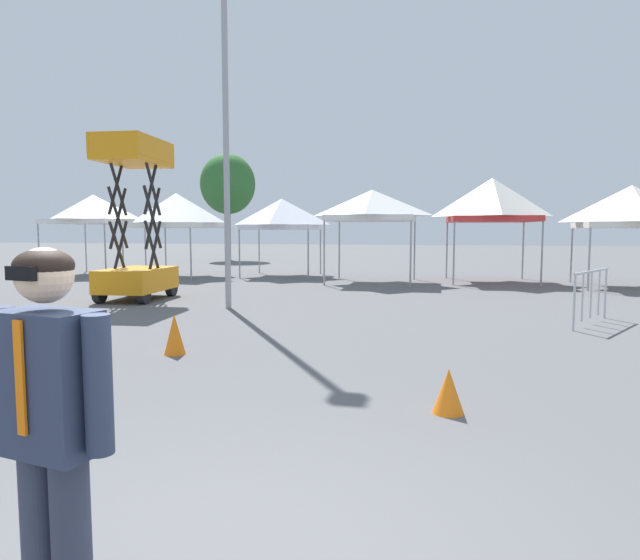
# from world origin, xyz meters

# --- Properties ---
(canopy_tent_left_of_center) EXTENTS (3.16, 3.16, 3.35)m
(canopy_tent_left_of_center) POSITION_xyz_m (-13.31, 17.91, 2.74)
(canopy_tent_left_of_center) COLOR #9E9EA3
(canopy_tent_left_of_center) RESTS_ON ground
(canopy_tent_behind_right) EXTENTS (3.30, 3.30, 3.34)m
(canopy_tent_behind_right) POSITION_xyz_m (-9.39, 17.65, 2.65)
(canopy_tent_behind_right) COLOR #9E9EA3
(canopy_tent_behind_right) RESTS_ON ground
(canopy_tent_behind_center) EXTENTS (3.01, 3.01, 3.14)m
(canopy_tent_behind_center) POSITION_xyz_m (-5.39, 18.97, 2.51)
(canopy_tent_behind_center) COLOR #9E9EA3
(canopy_tent_behind_center) RESTS_ON ground
(canopy_tent_far_right) EXTENTS (3.06, 3.06, 3.29)m
(canopy_tent_far_right) POSITION_xyz_m (-1.43, 16.96, 2.73)
(canopy_tent_far_right) COLOR #9E9EA3
(canopy_tent_far_right) RESTS_ON ground
(canopy_tent_right_of_center) EXTENTS (3.22, 3.22, 3.72)m
(canopy_tent_right_of_center) POSITION_xyz_m (2.73, 18.05, 2.94)
(canopy_tent_right_of_center) COLOR #9E9EA3
(canopy_tent_right_of_center) RESTS_ON ground
(canopy_tent_behind_left) EXTENTS (3.20, 3.20, 3.31)m
(canopy_tent_behind_left) POSITION_xyz_m (6.97, 17.07, 2.62)
(canopy_tent_behind_left) COLOR #9E9EA3
(canopy_tent_behind_left) RESTS_ON ground
(scissor_lift) EXTENTS (1.59, 2.41, 4.26)m
(scissor_lift) POSITION_xyz_m (-6.95, 10.64, 1.27)
(scissor_lift) COLOR black
(scissor_lift) RESTS_ON ground
(person_foreground) EXTENTS (0.64, 0.31, 1.78)m
(person_foreground) POSITION_xyz_m (-0.49, -0.66, 1.03)
(person_foreground) COLOR #33384C
(person_foreground) RESTS_ON ground
(light_pole_near_lift) EXTENTS (0.36, 0.36, 10.18)m
(light_pole_near_lift) POSITION_xyz_m (-3.92, 9.63, 5.67)
(light_pole_near_lift) COLOR #9E9EA3
(light_pole_near_lift) RESTS_ON ground
(tree_behind_tents_left) EXTENTS (3.42, 3.42, 6.65)m
(tree_behind_tents_left) POSITION_xyz_m (-12.19, 29.93, 4.75)
(tree_behind_tents_left) COLOR brown
(tree_behind_tents_left) RESTS_ON ground
(crowd_barrier_by_lift) EXTENTS (1.08, 1.85, 1.08)m
(crowd_barrier_by_lift) POSITION_xyz_m (3.94, 9.08, 0.75)
(crowd_barrier_by_lift) COLOR #B7BABF
(crowd_barrier_by_lift) RESTS_ON ground
(traffic_cone_lot_center) EXTENTS (0.32, 0.32, 0.61)m
(traffic_cone_lot_center) POSITION_xyz_m (-2.81, 4.82, 0.31)
(traffic_cone_lot_center) COLOR orange
(traffic_cone_lot_center) RESTS_ON ground
(traffic_cone_near_barrier) EXTENTS (0.32, 0.32, 0.46)m
(traffic_cone_near_barrier) POSITION_xyz_m (1.17, 2.99, 0.23)
(traffic_cone_near_barrier) COLOR orange
(traffic_cone_near_barrier) RESTS_ON ground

